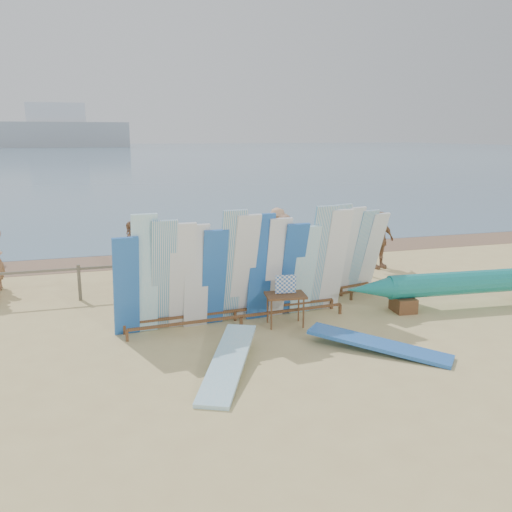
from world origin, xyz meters
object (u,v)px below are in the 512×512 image
object	(u,v)px
side_surfboard_rack	(348,255)
beachgoer_10	(379,240)
stroller	(220,263)
beachgoer_9	(277,234)
beachgoer_4	(132,248)
flat_board_b	(229,372)
beachgoer_7	(254,241)
beach_chair_left	(193,275)
outrigger_canoe	(470,284)
flat_board_d	(378,351)
beachgoer_8	(286,247)
vendor_table	(285,309)
main_surfboard_rack	(238,272)
beach_chair_right	(194,273)

from	to	relation	value
side_surfboard_rack	beachgoer_10	xyz separation A→B (m)	(2.34, 2.60, -0.22)
stroller	beachgoer_9	xyz separation A→B (m)	(2.35, 1.85, 0.39)
beachgoer_4	flat_board_b	bearing A→B (deg)	25.60
side_surfboard_rack	beachgoer_7	distance (m)	4.21
beachgoer_9	beach_chair_left	bearing A→B (deg)	124.90
outrigger_canoe	flat_board_d	xyz separation A→B (m)	(-3.41, -1.86, -0.56)
beachgoer_8	vendor_table	bearing A→B (deg)	-97.44
outrigger_canoe	vendor_table	world-z (taller)	vendor_table
outrigger_canoe	beachgoer_10	distance (m)	4.07
side_surfboard_rack	vendor_table	distance (m)	2.68
main_surfboard_rack	beachgoer_4	xyz separation A→B (m)	(-1.90, 4.94, -0.36)
stroller	beachgoer_8	xyz separation A→B (m)	(1.84, -0.38, 0.45)
side_surfboard_rack	beachgoer_7	xyz separation A→B (m)	(-1.24, 4.01, -0.33)
beachgoer_8	beachgoer_4	xyz separation A→B (m)	(-4.18, 1.56, -0.12)
vendor_table	flat_board_d	size ratio (longest dim) A/B	0.41
flat_board_b	beachgoer_7	size ratio (longest dim) A/B	1.75
beach_chair_right	beachgoer_7	xyz separation A→B (m)	(2.14, 1.44, 0.49)
stroller	beachgoer_9	bearing A→B (deg)	21.42
flat_board_b	beachgoer_8	world-z (taller)	beachgoer_8
flat_board_d	stroller	xyz separation A→B (m)	(-1.70, 6.02, 0.46)
main_surfboard_rack	side_surfboard_rack	distance (m)	3.25
vendor_table	beachgoer_9	xyz separation A→B (m)	(1.85, 6.00, 0.48)
beach_chair_left	beach_chair_right	world-z (taller)	beach_chair_right
outrigger_canoe	beachgoer_8	distance (m)	5.02
beach_chair_right	vendor_table	bearing A→B (deg)	-83.98
flat_board_b	beachgoer_7	bearing A→B (deg)	95.54
side_surfboard_rack	flat_board_b	xyz separation A→B (m)	(-3.86, -3.39, -1.10)
beach_chair_right	beachgoer_8	xyz separation A→B (m)	(2.59, -0.23, 0.63)
beachgoer_8	beachgoer_9	bearing A→B (deg)	89.27
side_surfboard_rack	beach_chair_right	size ratio (longest dim) A/B	2.55
beach_chair_left	stroller	world-z (taller)	stroller
side_surfboard_rack	flat_board_d	distance (m)	3.61
beach_chair_left	beachgoer_10	world-z (taller)	beachgoer_10
beach_chair_left	flat_board_b	bearing A→B (deg)	-108.56
beachgoer_10	beachgoer_7	size ratio (longest dim) A/B	1.14
beachgoer_4	stroller	bearing A→B (deg)	80.23
vendor_table	beachgoer_9	world-z (taller)	beachgoer_9
vendor_table	stroller	world-z (taller)	stroller
vendor_table	beachgoer_10	distance (m)	6.05
main_surfboard_rack	vendor_table	xyz separation A→B (m)	(0.94, -0.39, -0.78)
outrigger_canoe	flat_board_d	distance (m)	3.93
beach_chair_right	beachgoer_8	size ratio (longest dim) A/B	0.53
beachgoer_10	beachgoer_4	distance (m)	7.42
beachgoer_9	beach_chair_right	bearing A→B (deg)	123.17
outrigger_canoe	beachgoer_9	xyz separation A→B (m)	(-2.77, 6.01, 0.29)
beachgoer_8	beachgoer_10	distance (m)	3.14
flat_board_b	beachgoer_9	bearing A→B (deg)	90.81
flat_board_d	beachgoer_9	distance (m)	7.94
flat_board_b	beachgoer_7	xyz separation A→B (m)	(2.62, 7.40, 0.77)
side_surfboard_rack	beachgoer_4	xyz separation A→B (m)	(-4.97, 3.89, -0.30)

